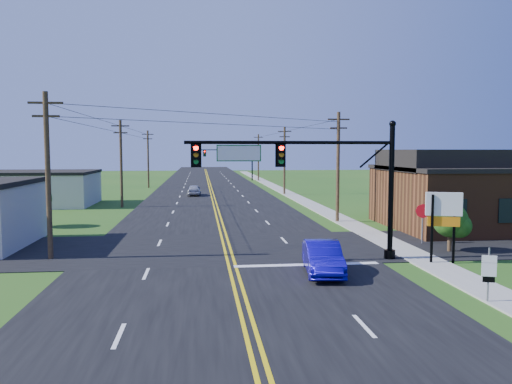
{
  "coord_description": "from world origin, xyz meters",
  "views": [
    {
      "loc": [
        -1.4,
        -17.72,
        5.89
      ],
      "look_at": [
        1.71,
        10.0,
        3.56
      ],
      "focal_mm": 35.0,
      "sensor_mm": 36.0,
      "label": 1
    }
  ],
  "objects": [
    {
      "name": "sidewalk",
      "position": [
        10.5,
        40.0,
        0.04
      ],
      "size": [
        2.0,
        160.0,
        0.08
      ],
      "primitive_type": "cube",
      "color": "gray",
      "rests_on": "ground"
    },
    {
      "name": "distant_car",
      "position": [
        -2.2,
        47.47,
        0.71
      ],
      "size": [
        1.83,
        4.23,
        1.42
      ],
      "primitive_type": "imported",
      "rotation": [
        0.0,
        0.0,
        3.1
      ],
      "color": "#B5B5BA",
      "rests_on": "ground"
    },
    {
      "name": "route_sign",
      "position": [
        9.59,
        -0.02,
        1.27
      ],
      "size": [
        0.52,
        0.2,
        2.17
      ],
      "rotation": [
        0.0,
        0.0,
        -0.33
      ],
      "color": "slate",
      "rests_on": "ground"
    },
    {
      "name": "pylon_sign",
      "position": [
        11.13,
        6.68,
        2.72
      ],
      "size": [
        1.81,
        0.77,
        3.72
      ],
      "rotation": [
        0.0,
        0.0,
        -0.3
      ],
      "color": "black",
      "rests_on": "ground"
    },
    {
      "name": "tree_left",
      "position": [
        -14.0,
        22.0,
        2.16
      ],
      "size": [
        2.4,
        2.4,
        3.37
      ],
      "color": "#342417",
      "rests_on": "ground"
    },
    {
      "name": "utility_pole_left_a",
      "position": [
        -9.5,
        10.0,
        4.72
      ],
      "size": [
        1.8,
        0.28,
        9.0
      ],
      "color": "#342417",
      "rests_on": "ground"
    },
    {
      "name": "road_cross",
      "position": [
        0.0,
        12.0,
        0.02
      ],
      "size": [
        70.0,
        10.0,
        0.04
      ],
      "primitive_type": "cube",
      "color": "black",
      "rests_on": "ground"
    },
    {
      "name": "cream_bldg_far",
      "position": [
        -19.0,
        38.0,
        1.86
      ],
      "size": [
        12.2,
        9.2,
        3.7
      ],
      "color": "beige",
      "rests_on": "ground"
    },
    {
      "name": "utility_pole_right_b",
      "position": [
        9.8,
        48.0,
        4.72
      ],
      "size": [
        1.8,
        0.28,
        9.0
      ],
      "color": "#342417",
      "rests_on": "ground"
    },
    {
      "name": "shrub_corner",
      "position": [
        13.0,
        9.5,
        1.85
      ],
      "size": [
        2.0,
        2.0,
        2.86
      ],
      "color": "#342417",
      "rests_on": "ground"
    },
    {
      "name": "ground",
      "position": [
        0.0,
        0.0,
        0.0
      ],
      "size": [
        260.0,
        260.0,
        0.0
      ],
      "primitive_type": "plane",
      "color": "#1F4C15",
      "rests_on": "ground"
    },
    {
      "name": "utility_pole_right_a",
      "position": [
        9.8,
        22.0,
        4.72
      ],
      "size": [
        1.8,
        0.28,
        9.0
      ],
      "color": "#342417",
      "rests_on": "ground"
    },
    {
      "name": "blue_car",
      "position": [
        4.37,
        5.16,
        0.76
      ],
      "size": [
        2.14,
        4.77,
        1.52
      ],
      "primitive_type": "imported",
      "rotation": [
        0.0,
        0.0,
        -0.12
      ],
      "color": "#0F0695",
      "rests_on": "ground"
    },
    {
      "name": "brick_building",
      "position": [
        20.0,
        18.0,
        2.35
      ],
      "size": [
        14.2,
        11.2,
        4.7
      ],
      "color": "#5C311A",
      "rests_on": "ground"
    },
    {
      "name": "utility_pole_left_b",
      "position": [
        -9.5,
        35.0,
        4.72
      ],
      "size": [
        1.8,
        0.28,
        9.0
      ],
      "color": "#342417",
      "rests_on": "ground"
    },
    {
      "name": "signal_mast_main",
      "position": [
        4.34,
        8.0,
        4.75
      ],
      "size": [
        11.3,
        0.6,
        7.48
      ],
      "color": "black",
      "rests_on": "ground"
    },
    {
      "name": "signal_mast_far",
      "position": [
        4.44,
        80.0,
        4.55
      ],
      "size": [
        10.98,
        0.6,
        7.48
      ],
      "color": "black",
      "rests_on": "ground"
    },
    {
      "name": "utility_pole_right_c",
      "position": [
        9.8,
        78.0,
        4.72
      ],
      "size": [
        1.8,
        0.28,
        9.0
      ],
      "color": "#342417",
      "rests_on": "ground"
    },
    {
      "name": "utility_pole_left_c",
      "position": [
        -9.5,
        62.0,
        4.72
      ],
      "size": [
        1.8,
        0.28,
        9.0
      ],
      "color": "#342417",
      "rests_on": "ground"
    },
    {
      "name": "stop_sign",
      "position": [
        12.48,
        11.98,
        1.83
      ],
      "size": [
        0.86,
        0.36,
        2.55
      ],
      "rotation": [
        0.0,
        0.0,
        -0.36
      ],
      "color": "slate",
      "rests_on": "ground"
    },
    {
      "name": "tree_right_back",
      "position": [
        16.0,
        26.0,
        2.6
      ],
      "size": [
        3.0,
        3.0,
        4.1
      ],
      "color": "#342417",
      "rests_on": "ground"
    },
    {
      "name": "road_main",
      "position": [
        0.0,
        50.0,
        0.02
      ],
      "size": [
        16.0,
        220.0,
        0.04
      ],
      "primitive_type": "cube",
      "color": "black",
      "rests_on": "ground"
    }
  ]
}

